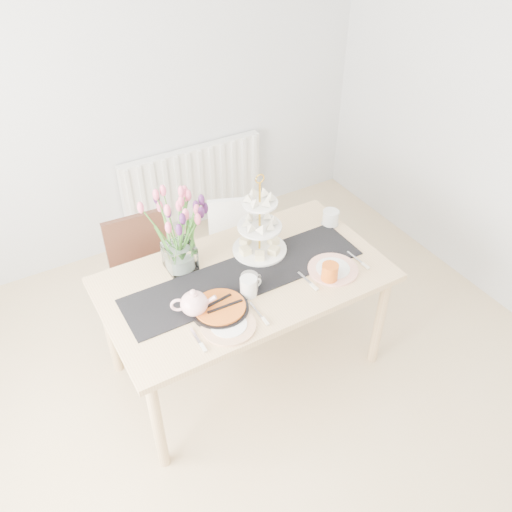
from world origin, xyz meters
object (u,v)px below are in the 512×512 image
dining_table (245,286)px  tart_tin (220,308)px  mug_grey (249,283)px  mug_orange (330,273)px  tulip_vase (176,221)px  mug_white (249,287)px  radiator (193,182)px  chair_brown (144,268)px  chair_white (240,250)px  plate_left (228,325)px  cake_stand (260,233)px  cream_jug (330,218)px  plate_right (333,269)px  teapot (194,303)px

dining_table → tart_tin: (-0.25, -0.17, 0.09)m
mug_grey → mug_orange: (0.42, -0.15, 0.00)m
tulip_vase → mug_white: 0.53m
radiator → chair_brown: (-0.75, -0.84, 0.02)m
chair_white → mug_orange: 0.89m
tart_tin → mug_orange: size_ratio=2.74×
dining_table → tulip_vase: 0.55m
radiator → chair_brown: bearing=-131.7°
chair_brown → plate_left: (0.11, -0.99, 0.29)m
mug_white → mug_orange: (0.44, -0.13, 0.00)m
dining_table → tulip_vase: (-0.28, 0.25, 0.40)m
cake_stand → cream_jug: cake_stand is taller
plate_right → teapot: bearing=174.4°
radiator → chair_brown: size_ratio=1.48×
dining_table → cake_stand: 0.32m
dining_table → chair_white: chair_white is taller
chair_white → mug_orange: size_ratio=7.28×
dining_table → mug_white: bearing=-111.8°
mug_orange → radiator: bearing=69.4°
cream_jug → teapot: bearing=-175.4°
chair_white → cream_jug: size_ratio=8.03×
cream_jug → tart_tin: size_ratio=0.33×
cream_jug → tart_tin: bearing=-171.0°
radiator → mug_orange: bearing=-89.6°
cream_jug → plate_right: cream_jug is taller
mug_white → plate_right: 0.52m
cake_stand → cream_jug: (0.53, 0.01, -0.09)m
cake_stand → mug_white: 0.39m
cake_stand → tulip_vase: bearing=168.1°
radiator → tulip_vase: size_ratio=2.02×
dining_table → cream_jug: (0.71, 0.17, 0.13)m
mug_white → dining_table: bearing=63.7°
mug_orange → mug_grey: bearing=139.6°
radiator → plate_left: size_ratio=4.26×
cream_jug → chair_brown: bearing=143.6°
chair_brown → tart_tin: bearing=-77.7°
radiator → tulip_vase: (-0.65, -1.28, 0.62)m
teapot → mug_orange: size_ratio=2.07×
radiator → cake_stand: (-0.19, -1.38, 0.44)m
chair_white → plate_left: 1.03m
teapot → plate_right: teapot is taller
cake_stand → tart_tin: 0.56m
chair_white → plate_right: bearing=-53.6°
radiator → plate_right: size_ratio=4.18×
tart_tin → radiator: bearing=70.0°
mug_orange → mug_white: bearing=142.9°
mug_grey → cream_jug: bearing=10.7°
tulip_vase → cake_stand: tulip_vase is taller
tart_tin → chair_white: bearing=54.7°
radiator → chair_brown: chair_brown is taller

